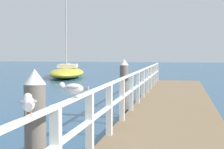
{
  "coord_description": "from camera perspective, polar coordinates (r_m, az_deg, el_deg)",
  "views": [
    {
      "loc": [
        0.27,
        -0.04,
        2.15
      ],
      "look_at": [
        -1.78,
        10.25,
        1.5
      ],
      "focal_mm": 57.09,
      "sensor_mm": 36.0,
      "label": 1
    }
  ],
  "objects": [
    {
      "name": "pier_railing",
      "position": [
        11.28,
        3.63,
        -1.81
      ],
      "size": [
        0.12,
        20.7,
        1.09
      ],
      "color": "silver",
      "rests_on": "pier_deck"
    },
    {
      "name": "seagull_foreground",
      "position": [
        3.62,
        -13.27,
        -4.45
      ],
      "size": [
        0.26,
        0.45,
        0.21
      ],
      "rotation": [
        0.0,
        0.0,
        0.45
      ],
      "color": "white",
      "rests_on": "pier_railing"
    },
    {
      "name": "dock_piling_near",
      "position": [
        4.82,
        -12.16,
        -10.62
      ],
      "size": [
        0.29,
        0.29,
        1.94
      ],
      "color": "#6B6056",
      "rests_on": "ground_plane"
    },
    {
      "name": "pier_deck",
      "position": [
        11.3,
        9.79,
        -6.37
      ],
      "size": [
        2.6,
        22.18,
        0.44
      ],
      "primitive_type": "cube",
      "color": "#846B4C",
      "rests_on": "ground_plane"
    },
    {
      "name": "seagull_background",
      "position": [
        5.0,
        -6.22,
        -2.18
      ],
      "size": [
        0.48,
        0.18,
        0.21
      ],
      "rotation": [
        0.0,
        0.0,
        1.57
      ],
      "color": "white",
      "rests_on": "pier_railing"
    },
    {
      "name": "dock_piling_far",
      "position": [
        11.61,
        1.94,
        -2.26
      ],
      "size": [
        0.29,
        0.29,
        1.94
      ],
      "color": "#6B6056",
      "rests_on": "ground_plane"
    },
    {
      "name": "boat_2",
      "position": [
        30.95,
        -7.22,
        0.39
      ],
      "size": [
        4.55,
        8.51,
        10.35
      ],
      "rotation": [
        0.0,
        0.0,
        3.36
      ],
      "color": "gold",
      "rests_on": "ground_plane"
    }
  ]
}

